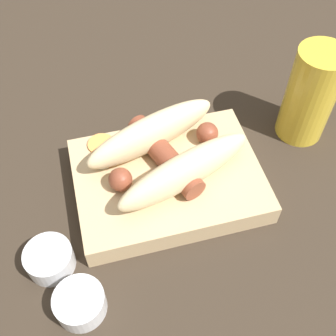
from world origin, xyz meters
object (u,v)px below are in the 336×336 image
object	(u,v)px
condiment_cup_near	(50,260)
drink_glass	(310,95)
food_tray	(168,180)
bread_roll	(168,151)
sausage	(166,155)
condiment_cup_far	(80,304)

from	to	relation	value
condiment_cup_near	drink_glass	world-z (taller)	drink_glass
food_tray	drink_glass	xyz separation A→B (m)	(0.21, 0.05, 0.05)
bread_roll	drink_glass	size ratio (longest dim) A/B	1.54
food_tray	sausage	size ratio (longest dim) A/B	1.53
sausage	condiment_cup_far	bearing A→B (deg)	-131.91
condiment_cup_near	condiment_cup_far	bearing A→B (deg)	-65.60
food_tray	sausage	world-z (taller)	sausage
condiment_cup_far	bread_roll	bearing A→B (deg)	47.07
food_tray	condiment_cup_far	size ratio (longest dim) A/B	4.24
sausage	condiment_cup_near	bearing A→B (deg)	-151.01
condiment_cup_far	drink_glass	size ratio (longest dim) A/B	0.40
bread_roll	condiment_cup_far	size ratio (longest dim) A/B	3.85
condiment_cup_far	drink_glass	xyz separation A→B (m)	(0.34, 0.18, 0.06)
bread_roll	food_tray	bearing A→B (deg)	-104.18
drink_glass	food_tray	bearing A→B (deg)	-166.56
sausage	drink_glass	world-z (taller)	drink_glass
bread_roll	condiment_cup_near	bearing A→B (deg)	-152.12
drink_glass	condiment_cup_far	bearing A→B (deg)	-152.03
sausage	condiment_cup_near	xyz separation A→B (m)	(-0.16, -0.09, -0.03)
condiment_cup_near	drink_glass	xyz separation A→B (m)	(0.37, 0.12, 0.06)
food_tray	condiment_cup_far	distance (m)	0.18
drink_glass	sausage	bearing A→B (deg)	-170.86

